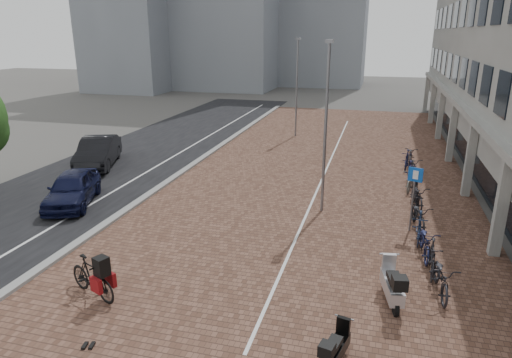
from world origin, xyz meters
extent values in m
plane|color=#474442|center=(0.00, 0.00, 0.00)|extent=(140.00, 140.00, 0.00)
cube|color=brown|center=(2.00, 12.00, 0.01)|extent=(14.50, 42.00, 0.04)
cube|color=black|center=(-9.00, 12.00, 0.01)|extent=(8.00, 50.00, 0.03)
cube|color=gray|center=(-5.10, 12.00, 0.07)|extent=(0.35, 42.00, 0.14)
cube|color=white|center=(-7.00, 12.00, 0.02)|extent=(0.12, 44.00, 0.00)
cube|color=white|center=(2.20, 12.00, 0.04)|extent=(0.10, 30.00, 0.00)
cube|color=black|center=(9.60, 16.00, 1.70)|extent=(0.15, 38.00, 3.20)
cube|color=#9A9A95|center=(9.40, 16.00, 3.45)|extent=(1.60, 38.00, 0.30)
cube|color=#9A9A95|center=(8.80, 4.00, 1.70)|extent=(0.35, 0.35, 3.40)
cube|color=#9A9A95|center=(8.80, 10.00, 1.70)|extent=(0.35, 0.35, 3.40)
cube|color=#9A9A95|center=(8.80, 16.00, 1.70)|extent=(0.35, 0.35, 3.40)
cube|color=#9A9A95|center=(8.80, 22.00, 1.70)|extent=(0.35, 0.35, 3.40)
cube|color=#9A9A95|center=(8.80, 28.00, 1.70)|extent=(0.35, 0.35, 3.40)
cube|color=#9A9A95|center=(8.80, 34.00, 1.70)|extent=(0.35, 0.35, 3.40)
cube|color=gray|center=(-26.00, 42.00, 10.00)|extent=(10.00, 10.00, 20.00)
imported|color=black|center=(-7.77, 4.37, 0.72)|extent=(3.06, 4.53, 1.43)
imported|color=black|center=(-10.15, 9.83, 0.80)|extent=(3.33, 5.15, 1.60)
imported|color=black|center=(-2.63, -1.72, 0.59)|extent=(2.04, 1.29, 1.19)
cube|color=black|center=(-2.63, -1.72, 1.13)|extent=(0.46, 0.45, 0.54)
cube|color=maroon|center=(-2.85, -1.72, 0.65)|extent=(0.43, 0.27, 0.42)
cube|color=maroon|center=(-2.41, -1.72, 0.65)|extent=(0.43, 0.27, 0.42)
cylinder|color=slate|center=(6.18, 5.25, 1.14)|extent=(0.07, 0.07, 2.29)
cube|color=blue|center=(6.18, 5.22, 2.24)|extent=(0.50, 0.21, 0.52)
cylinder|color=slate|center=(2.74, 6.36, 3.40)|extent=(0.12, 0.12, 6.80)
cylinder|color=slate|center=(-0.98, 20.24, 3.36)|extent=(0.12, 0.12, 6.71)
imported|color=black|center=(6.82, 1.00, 0.52)|extent=(0.81, 2.01, 1.04)
imported|color=black|center=(6.66, 2.15, 0.53)|extent=(0.58, 1.77, 1.05)
imported|color=#161A3C|center=(6.55, 3.30, 0.52)|extent=(0.78, 2.00, 1.04)
imported|color=#142038|center=(6.44, 4.45, 0.53)|extent=(0.65, 1.78, 1.05)
imported|color=black|center=(6.49, 5.60, 0.52)|extent=(1.00, 2.06, 1.04)
imported|color=black|center=(6.46, 6.75, 0.53)|extent=(0.72, 1.80, 1.05)
imported|color=black|center=(6.58, 7.90, 0.52)|extent=(0.96, 2.05, 1.04)
imported|color=black|center=(6.58, 9.05, 0.53)|extent=(0.51, 1.75, 1.05)
imported|color=#5C5A54|center=(6.46, 10.20, 0.52)|extent=(1.09, 2.07, 1.04)
imported|color=#131233|center=(6.43, 11.35, 0.53)|extent=(0.55, 1.76, 1.05)
imported|color=black|center=(6.66, 12.50, 0.52)|extent=(0.79, 2.01, 1.04)
imported|color=#121533|center=(6.37, 13.65, 0.53)|extent=(0.71, 1.80, 1.05)
imported|color=black|center=(6.63, 14.80, 0.52)|extent=(0.84, 2.02, 1.04)
camera|label=1|loc=(4.75, -11.27, 7.11)|focal=31.76mm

